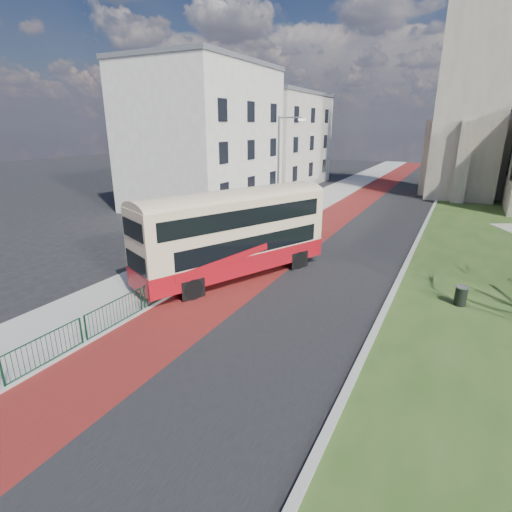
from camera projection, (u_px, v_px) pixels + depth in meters
The scene contains 12 objects.
ground at pixel (188, 337), 14.80m from camera, with size 160.00×160.00×0.00m, color black.
road_carriageway at pixel (358, 226), 31.04m from camera, with size 9.00×120.00×0.01m, color black.
bus_lane at pixel (325, 223), 32.21m from camera, with size 3.40×120.00×0.01m, color #591414.
pavement_west at pixel (282, 217), 33.85m from camera, with size 4.00×120.00×0.12m, color gray.
kerb_west at pixel (304, 220), 32.98m from camera, with size 0.25×120.00×0.13m, color #999993.
kerb_east at pixel (424, 226), 30.71m from camera, with size 0.25×80.00×0.13m, color #999993.
pedestrian_railing at pixel (187, 276), 19.29m from camera, with size 0.07×24.00×1.12m.
street_block_near at pixel (204, 136), 37.44m from camera, with size 10.30×14.30×13.00m.
street_block_far at pixel (275, 139), 51.18m from camera, with size 10.30×16.30×11.50m.
streetlamp at pixel (280, 165), 30.46m from camera, with size 2.13×0.18×8.00m.
bus at pixel (234, 231), 19.94m from camera, with size 6.44×10.39×4.32m.
litter_bin at pixel (461, 296), 17.24m from camera, with size 0.70×0.70×0.87m.
Camera 1 is at (8.26, -10.50, 7.49)m, focal length 28.00 mm.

